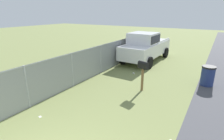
{
  "coord_description": "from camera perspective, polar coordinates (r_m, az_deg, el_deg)",
  "views": [
    {
      "loc": [
        -1.22,
        -2.46,
        3.46
      ],
      "look_at": [
        4.49,
        1.01,
        1.27
      ],
      "focal_mm": 28.6,
      "sensor_mm": 36.0,
      "label": 1
    }
  ],
  "objects": [
    {
      "name": "litter_cup_midfield_b",
      "position": [
        10.49,
        6.92,
        -1.02
      ],
      "size": [
        0.1,
        0.12,
        0.08
      ],
      "primitive_type": "cylinder",
      "rotation": [
        0.0,
        1.57,
        1.32
      ],
      "color": "white",
      "rests_on": "ground"
    },
    {
      "name": "litter_wrapper_far_scatter",
      "position": [
        6.84,
        -22.0,
        -13.67
      ],
      "size": [
        0.12,
        0.14,
        0.01
      ],
      "primitive_type": "cube",
      "rotation": [
        0.0,
        0.0,
        1.28
      ],
      "color": "silver",
      "rests_on": "ground"
    },
    {
      "name": "fence_section",
      "position": [
        10.41,
        -3.63,
        3.84
      ],
      "size": [
        14.3,
        0.07,
        1.65
      ],
      "color": "#9EA3A8",
      "rests_on": "ground"
    },
    {
      "name": "trash_bin",
      "position": [
        9.85,
        28.25,
        -1.64
      ],
      "size": [
        0.64,
        0.64,
        0.97
      ],
      "color": "navy",
      "rests_on": "ground"
    },
    {
      "name": "pickup_truck",
      "position": [
        13.17,
        10.62,
        7.55
      ],
      "size": [
        5.35,
        2.26,
        2.09
      ],
      "rotation": [
        0.0,
        0.0,
        3.12
      ],
      "color": "silver",
      "rests_on": "ground"
    },
    {
      "name": "mailbox",
      "position": [
        8.01,
        9.88,
        0.76
      ],
      "size": [
        0.3,
        0.49,
        1.39
      ],
      "rotation": [
        0.0,
        0.0,
        -0.22
      ],
      "color": "brown",
      "rests_on": "ground"
    }
  ]
}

